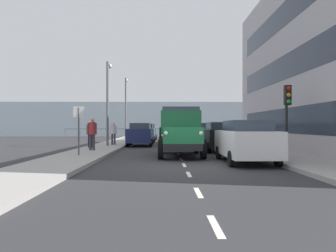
{
  "coord_description": "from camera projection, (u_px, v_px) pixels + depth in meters",
  "views": [
    {
      "loc": [
        0.77,
        11.67,
        1.5
      ],
      "look_at": [
        0.51,
        -8.38,
        1.5
      ],
      "focal_mm": 33.86,
      "sensor_mm": 36.0,
      "label": 1
    }
  ],
  "objects": [
    {
      "name": "traffic_light_near",
      "position": [
        287.0,
        105.0,
        14.37
      ],
      "size": [
        0.28,
        0.41,
        3.2
      ],
      "color": "black",
      "rests_on": "sidewalk_left"
    },
    {
      "name": "street_sign",
      "position": [
        79.0,
        122.0,
        14.58
      ],
      "size": [
        0.5,
        0.07,
        2.25
      ],
      "color": "#4C4C4C",
      "rests_on": "sidewalk_right"
    },
    {
      "name": "sea_horizon",
      "position": [
        169.0,
        119.0,
        46.15
      ],
      "size": [
        80.0,
        0.8,
        5.0
      ],
      "primitive_type": "cube",
      "color": "#84939E",
      "rests_on": "ground_plane"
    },
    {
      "name": "car_navy_oppositeside_0",
      "position": [
        140.0,
        134.0,
        23.89
      ],
      "size": [
        1.85,
        4.06,
        1.72
      ],
      "color": "navy",
      "rests_on": "ground_plane"
    },
    {
      "name": "car_white_kerbside_near",
      "position": [
        245.0,
        141.0,
        12.89
      ],
      "size": [
        1.9,
        4.32,
        1.72
      ],
      "color": "white",
      "rests_on": "ground_plane"
    },
    {
      "name": "sidewalk_left",
      "position": [
        244.0,
        147.0,
        21.86
      ],
      "size": [
        2.5,
        42.7,
        0.15
      ],
      "primitive_type": "cube",
      "color": "#9E9993",
      "rests_on": "ground_plane"
    },
    {
      "name": "car_grey_oppositeside_1",
      "position": [
        145.0,
        133.0,
        29.48
      ],
      "size": [
        1.88,
        4.14,
        1.72
      ],
      "color": "slate",
      "rests_on": "ground_plane"
    },
    {
      "name": "ground_plane",
      "position": [
        175.0,
        148.0,
        21.8
      ],
      "size": [
        80.0,
        80.0,
        0.0
      ],
      "primitive_type": "plane",
      "color": "#2D2D30"
    },
    {
      "name": "car_teal_oppositeside_2",
      "position": [
        148.0,
        131.0,
        35.06
      ],
      "size": [
        1.96,
        4.18,
        1.72
      ],
      "color": "#1E6670",
      "rests_on": "ground_plane"
    },
    {
      "name": "lamp_post_far",
      "position": [
        126.0,
        103.0,
        33.34
      ],
      "size": [
        0.32,
        1.14,
        6.42
      ],
      "color": "#59595B",
      "rests_on": "sidewalk_right"
    },
    {
      "name": "lamp_post_promenade",
      "position": [
        108.0,
        95.0,
        22.13
      ],
      "size": [
        0.32,
        1.14,
        5.84
      ],
      "color": "#59595B",
      "rests_on": "sidewalk_right"
    },
    {
      "name": "road_centreline_markings",
      "position": [
        175.0,
        148.0,
        21.23
      ],
      "size": [
        0.12,
        39.42,
        0.01
      ],
      "color": "silver",
      "rests_on": "ground_plane"
    },
    {
      "name": "pedestrian_strolling",
      "position": [
        92.0,
        131.0,
        17.61
      ],
      "size": [
        0.53,
        0.34,
        1.82
      ],
      "color": "#383342",
      "rests_on": "sidewalk_right"
    },
    {
      "name": "sidewalk_right",
      "position": [
        106.0,
        147.0,
        21.74
      ],
      "size": [
        2.5,
        42.7,
        0.15
      ],
      "primitive_type": "cube",
      "color": "#9E9993",
      "rests_on": "ground_plane"
    },
    {
      "name": "car_silver_kerbside_2",
      "position": [
        208.0,
        134.0,
        23.99
      ],
      "size": [
        1.92,
        4.22,
        1.72
      ],
      "color": "#B7BABF",
      "rests_on": "ground_plane"
    },
    {
      "name": "car_black_kerbside_1",
      "position": [
        220.0,
        136.0,
        18.76
      ],
      "size": [
        1.85,
        3.86,
        1.72
      ],
      "color": "black",
      "rests_on": "ground_plane"
    },
    {
      "name": "car_maroon_kerbside_3",
      "position": [
        199.0,
        132.0,
        29.65
      ],
      "size": [
        1.77,
        4.38,
        1.72
      ],
      "color": "maroon",
      "rests_on": "ground_plane"
    },
    {
      "name": "pedestrian_near_railing",
      "position": [
        90.0,
        132.0,
        19.89
      ],
      "size": [
        0.53,
        0.34,
        1.68
      ],
      "color": "black",
      "rests_on": "sidewalk_right"
    },
    {
      "name": "pedestrian_in_dark_coat",
      "position": [
        113.0,
        132.0,
        22.88
      ],
      "size": [
        0.53,
        0.34,
        1.61
      ],
      "color": "#383342",
      "rests_on": "sidewalk_right"
    },
    {
      "name": "seawall_railing",
      "position": [
        170.0,
        130.0,
        42.55
      ],
      "size": [
        28.08,
        0.08,
        1.2
      ],
      "color": "#4C5156",
      "rests_on": "ground_plane"
    },
    {
      "name": "truck_vintage_green",
      "position": [
        180.0,
        133.0,
        15.61
      ],
      "size": [
        2.17,
        5.64,
        2.43
      ],
      "color": "black",
      "rests_on": "ground_plane"
    }
  ]
}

